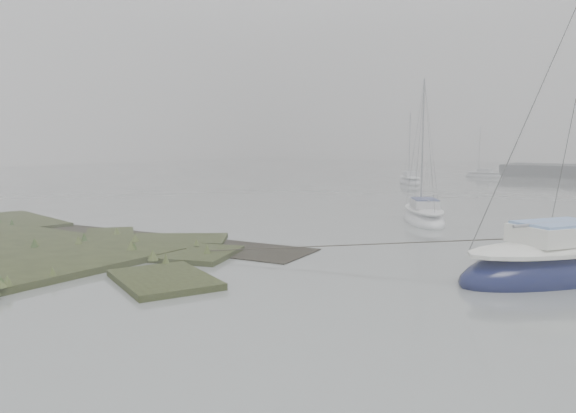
# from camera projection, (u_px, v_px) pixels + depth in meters

# --- Properties ---
(ground) EXTENTS (160.00, 160.00, 0.00)m
(ground) POSITION_uv_depth(u_px,v_px,m) (461.00, 197.00, 41.95)
(ground) COLOR slate
(ground) RESTS_ON ground
(sailboat_main) EXTENTS (6.51, 7.98, 11.10)m
(sailboat_main) POSITION_uv_depth(u_px,v_px,m) (564.00, 266.00, 17.26)
(sailboat_main) COLOR #0C1139
(sailboat_main) RESTS_ON ground
(sailboat_white) EXTENTS (4.54, 5.79, 7.98)m
(sailboat_white) POSITION_uv_depth(u_px,v_px,m) (423.00, 217.00, 29.02)
(sailboat_white) COLOR white
(sailboat_white) RESTS_ON ground
(sailboat_far_a) EXTENTS (4.50, 5.53, 7.69)m
(sailboat_far_a) POSITION_uv_depth(u_px,v_px,m) (410.00, 181.00, 55.45)
(sailboat_far_a) COLOR silver
(sailboat_far_a) RESTS_ON ground
(sailboat_far_c) EXTENTS (4.75, 2.40, 6.41)m
(sailboat_far_c) POSITION_uv_depth(u_px,v_px,m) (483.00, 175.00, 65.74)
(sailboat_far_c) COLOR silver
(sailboat_far_c) RESTS_ON ground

